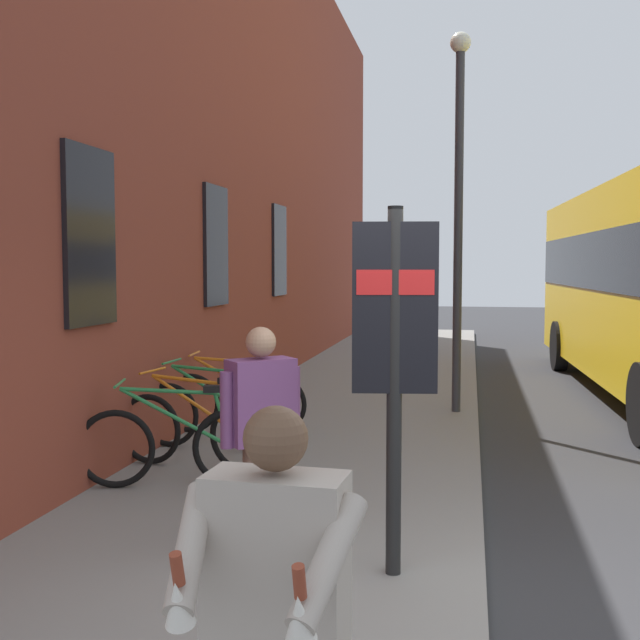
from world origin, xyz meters
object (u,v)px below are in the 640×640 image
(bicycle_end_of_row, at_px, (213,414))
(tourist_with_hotdogs, at_px, (274,593))
(bicycle_leaning_wall, at_px, (196,430))
(pedestrian_crossing_street, at_px, (261,416))
(bicycle_beside_lamp, at_px, (175,445))
(bicycle_by_door, at_px, (234,401))
(street_lamp, at_px, (459,189))
(transit_info_sign, at_px, (395,331))

(bicycle_end_of_row, distance_m, tourist_with_hotdogs, 6.11)
(bicycle_leaning_wall, distance_m, pedestrian_crossing_street, 2.48)
(bicycle_leaning_wall, bearing_deg, bicycle_end_of_row, 6.52)
(bicycle_beside_lamp, distance_m, bicycle_leaning_wall, 0.64)
(bicycle_by_door, xyz_separation_m, pedestrian_crossing_street, (-3.69, -1.35, 0.59))
(bicycle_beside_lamp, height_order, street_lamp, street_lamp)
(bicycle_beside_lamp, xyz_separation_m, transit_info_sign, (-1.61, -2.15, 1.21))
(bicycle_end_of_row, bearing_deg, bicycle_beside_lamp, -175.14)
(bicycle_leaning_wall, distance_m, bicycle_end_of_row, 0.81)
(bicycle_beside_lamp, relative_size, transit_info_sign, 0.72)
(bicycle_by_door, distance_m, transit_info_sign, 4.66)
(bicycle_by_door, relative_size, pedestrian_crossing_street, 1.11)
(street_lamp, bearing_deg, bicycle_end_of_row, 136.97)
(transit_info_sign, bearing_deg, street_lamp, -2.96)
(street_lamp, bearing_deg, tourist_with_hotdogs, 177.09)
(tourist_with_hotdogs, bearing_deg, bicycle_by_door, 18.38)
(street_lamp, bearing_deg, bicycle_by_door, 126.74)
(street_lamp, bearing_deg, bicycle_leaning_wall, 145.09)
(bicycle_beside_lamp, xyz_separation_m, bicycle_end_of_row, (1.44, 0.12, 0.00))
(bicycle_leaning_wall, height_order, pedestrian_crossing_street, pedestrian_crossing_street)
(pedestrian_crossing_street, bearing_deg, street_lamp, -12.48)
(bicycle_leaning_wall, height_order, bicycle_by_door, same)
(transit_info_sign, bearing_deg, pedestrian_crossing_street, 78.77)
(bicycle_end_of_row, xyz_separation_m, street_lamp, (2.76, -2.58, 2.66))
(bicycle_leaning_wall, relative_size, tourist_with_hotdogs, 1.11)
(pedestrian_crossing_street, distance_m, tourist_with_hotdogs, 2.94)
(transit_info_sign, xyz_separation_m, pedestrian_crossing_street, (0.19, 0.94, -0.62))
(bicycle_by_door, distance_m, pedestrian_crossing_street, 3.97)
(bicycle_leaning_wall, relative_size, transit_info_sign, 0.73)
(bicycle_beside_lamp, height_order, tourist_with_hotdogs, tourist_with_hotdogs)
(pedestrian_crossing_street, distance_m, street_lamp, 6.12)
(bicycle_end_of_row, xyz_separation_m, pedestrian_crossing_street, (-2.86, -1.33, 0.59))
(bicycle_end_of_row, height_order, pedestrian_crossing_street, pedestrian_crossing_street)
(transit_info_sign, bearing_deg, bicycle_end_of_row, 36.69)
(bicycle_leaning_wall, bearing_deg, bicycle_beside_lamp, -177.22)
(bicycle_end_of_row, relative_size, pedestrian_crossing_street, 1.11)
(transit_info_sign, xyz_separation_m, street_lamp, (5.81, -0.30, 1.45))
(bicycle_end_of_row, height_order, transit_info_sign, transit_info_sign)
(pedestrian_crossing_street, bearing_deg, transit_info_sign, -101.23)
(bicycle_beside_lamp, xyz_separation_m, pedestrian_crossing_street, (-1.42, -1.21, 0.59))
(tourist_with_hotdogs, bearing_deg, street_lamp, -2.91)
(bicycle_leaning_wall, distance_m, tourist_with_hotdogs, 5.33)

